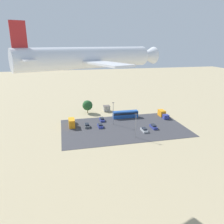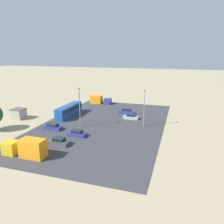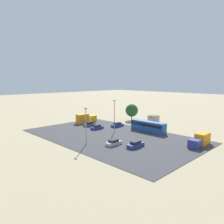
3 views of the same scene
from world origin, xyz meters
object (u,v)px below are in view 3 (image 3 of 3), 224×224
Objects in this scene: parked_car_4 at (97,127)px; parked_car_0 at (136,145)px; parked_truck_0 at (200,140)px; parked_car_3 at (90,124)px; parked_car_1 at (114,143)px; parked_car_2 at (117,125)px; shed_building at (153,119)px; bus at (148,126)px; parked_truck_1 at (85,119)px.

parked_car_0 is at bearing -15.78° from parked_car_4.
parked_car_3 is at bearing 8.29° from parked_truck_0.
parked_car_2 is (14.17, -16.01, 0.03)m from parked_car_1.
parked_car_3 is (7.49, 6.21, 0.02)m from parked_car_2.
parked_car_3 is 37.18m from parked_truck_0.
shed_building is at bearing -73.20° from parked_car_1.
shed_building is 22.77m from parked_car_4.
shed_building reaches higher than parked_car_3.
shed_building is at bearing -152.21° from bus.
parked_car_2 is at bearing 13.97° from parked_truck_1.
parked_car_2 is at bearing -1.66° from parked_truck_0.
parked_car_1 is at bearing 106.80° from shed_building.
parked_car_0 reaches higher than parked_car_2.
parked_car_0 is 0.58× the size of parked_truck_1.
parked_car_3 is (21.66, -9.80, 0.05)m from parked_car_1.
bus reaches higher than parked_car_3.
parked_car_1 is 1.01× the size of parked_car_4.
parked_car_2 is 0.59× the size of parked_truck_0.
shed_building is 28.48m from parked_truck_0.
shed_building is 0.29× the size of bus.
parked_car_0 reaches higher than parked_car_1.
shed_building is at bearing -109.73° from parked_car_2.
parked_car_2 is at bearing 39.64° from parked_car_3.
parked_car_2 is at bearing 74.51° from parked_car_4.
bus is at bearing 34.35° from parked_car_4.
parked_car_2 is 29.31m from parked_truck_0.
parked_car_0 is 0.62× the size of parked_truck_0.
parked_car_1 is 0.55× the size of parked_truck_0.
parked_car_1 is at bearing 131.51° from parked_car_2.
parked_car_1 is 21.43m from parked_truck_0.
shed_building reaches higher than parked_car_2.
parked_car_4 is (13.62, 9.31, -1.13)m from bus.
parked_car_2 is 14.03m from parked_truck_1.
parked_car_2 is 1.09× the size of parked_car_3.
parked_truck_0 is at bearing -134.94° from parked_car_1.
parked_car_0 is at bearing -152.91° from parked_car_1.
parked_car_2 is at bearing -80.99° from bus.
parked_truck_1 is at bearing 155.15° from parked_car_3.
parked_truck_0 is (-24.23, 14.98, -0.06)m from shed_building.
parked_car_2 is 9.73m from parked_car_3.
parked_truck_0 is (-10.16, -12.62, 0.66)m from parked_car_0.
parked_car_0 is at bearing 26.37° from bus.
parked_car_3 is at bearing 166.78° from parked_car_4.
parked_car_4 is at bearing -13.22° from parked_car_3.
shed_building is 25.59m from parked_truck_1.
parked_car_4 reaches higher than parked_car_1.
parked_car_3 is at bearing 58.31° from shed_building.
shed_building is 0.45× the size of parked_truck_0.
parked_truck_0 is (-29.29, 0.85, 0.68)m from parked_car_2.
bus reaches higher than parked_car_1.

